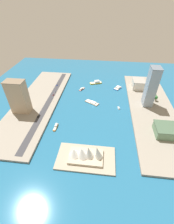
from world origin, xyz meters
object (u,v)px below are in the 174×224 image
at_px(ferry_yellow_fast, 96,82).
at_px(suv_black, 38,116).
at_px(hotel_broad_white, 138,84).
at_px(traffic_light_waterfront, 52,99).
at_px(catamaran_blue, 118,88).
at_px(apartment_midrise_tan, 18,97).
at_px(barge_flat_brown, 92,102).
at_px(tower_tall_glass, 151,87).
at_px(water_taxi_orange, 56,127).
at_px(pickup_red, 53,95).
at_px(opera_landmark, 85,154).
at_px(sailboat_small_white, 119,108).
at_px(terminal_long_green, 171,131).
at_px(sedan_silver, 56,92).
at_px(hatchback_blue, 57,85).
at_px(tugboat_red, 82,89).

height_order(ferry_yellow_fast, suv_black, ferry_yellow_fast).
bearing_deg(hotel_broad_white, traffic_light_waterfront, 23.88).
relative_size(catamaran_blue, apartment_midrise_tan, 0.37).
bearing_deg(barge_flat_brown, tower_tall_glass, -178.03).
xyz_separation_m(water_taxi_orange, barge_flat_brown, (-45.95, -67.52, -0.49)).
relative_size(pickup_red, opera_landmark, 0.12).
relative_size(sailboat_small_white, terminal_long_green, 0.25).
bearing_deg(sedan_silver, water_taxi_orange, 105.76).
xyz_separation_m(sailboat_small_white, barge_flat_brown, (45.00, -10.88, -0.09)).
height_order(barge_flat_brown, terminal_long_green, terminal_long_green).
distance_m(pickup_red, opera_landmark, 146.59).
xyz_separation_m(ferry_yellow_fast, sedan_silver, (73.03, 50.86, 1.72)).
relative_size(apartment_midrise_tan, pickup_red, 11.38).
distance_m(sailboat_small_white, barge_flat_brown, 46.30).
bearing_deg(water_taxi_orange, terminal_long_green, -179.04).
distance_m(apartment_midrise_tan, suv_black, 40.59).
height_order(apartment_midrise_tan, suv_black, apartment_midrise_tan).
relative_size(sailboat_small_white, water_taxi_orange, 0.64).
bearing_deg(terminal_long_green, sailboat_small_white, -40.29).
height_order(barge_flat_brown, hatchback_blue, hatchback_blue).
bearing_deg(water_taxi_orange, ferry_yellow_fast, -108.61).
xyz_separation_m(apartment_midrise_tan, pickup_red, (-34.74, -51.45, -25.16)).
xyz_separation_m(catamaran_blue, traffic_light_waterfront, (114.58, 64.47, 5.86)).
distance_m(water_taxi_orange, sedan_silver, 93.89).
distance_m(ferry_yellow_fast, suv_black, 147.60).
relative_size(water_taxi_orange, ferry_yellow_fast, 0.62).
relative_size(tower_tall_glass, hatchback_blue, 13.79).
bearing_deg(hatchback_blue, barge_flat_brown, 147.06).
xyz_separation_m(pickup_red, traffic_light_waterfront, (-4.37, 19.87, 3.43)).
distance_m(sedan_silver, traffic_light_waterfront, 30.72).
bearing_deg(catamaran_blue, barge_flat_brown, 50.93).
height_order(sailboat_small_white, pickup_red, sailboat_small_white).
height_order(tugboat_red, apartment_midrise_tan, apartment_midrise_tan).
distance_m(tugboat_red, barge_flat_brown, 50.47).
height_order(water_taxi_orange, sedan_silver, sedan_silver).
relative_size(tower_tall_glass, traffic_light_waterfront, 9.87).
distance_m(catamaran_blue, traffic_light_waterfront, 131.60).
xyz_separation_m(ferry_yellow_fast, hotel_broad_white, (-82.83, 13.60, 8.96)).
bearing_deg(water_taxi_orange, sailboat_small_white, -148.09).
bearing_deg(suv_black, tugboat_red, -119.25).
xyz_separation_m(sedan_silver, traffic_light_waterfront, (-3.07, 30.38, 3.38)).
xyz_separation_m(apartment_midrise_tan, opera_landmark, (-109.57, 74.50, -19.97)).
bearing_deg(opera_landmark, catamaran_blue, -104.50).
relative_size(pickup_red, suv_black, 1.07).
bearing_deg(sedan_silver, pickup_red, 82.95).
relative_size(tugboat_red, sedan_silver, 2.89).
height_order(barge_flat_brown, opera_landmark, opera_landmark).
relative_size(tugboat_red, tower_tall_glass, 0.23).
bearing_deg(barge_flat_brown, pickup_red, -9.59).
bearing_deg(sedan_silver, hatchback_blue, -79.76).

